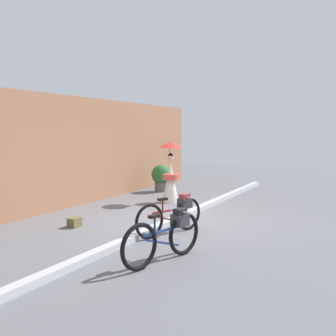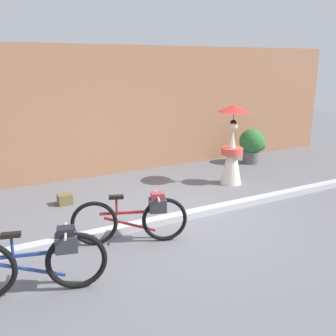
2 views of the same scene
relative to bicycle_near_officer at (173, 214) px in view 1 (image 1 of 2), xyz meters
name	(u,v)px [view 1 (image 1 of 2)]	position (x,y,z in m)	size (l,w,h in m)	color
ground_plane	(177,221)	(1.06, 0.44, -0.42)	(30.00, 30.00, 0.00)	slate
building_wall	(64,152)	(1.06, 3.97, 1.14)	(14.00, 0.40, 3.11)	#9E6B4C
sidewalk_curb	(177,218)	(1.06, 0.44, -0.36)	(14.00, 0.20, 0.12)	#B2B2B7
bicycle_near_officer	(173,214)	(0.00, 0.00, 0.00)	(1.69, 0.72, 0.80)	black
bicycle_far_side	(166,235)	(-1.58, -0.69, 0.01)	(1.75, 0.61, 0.83)	black
person_with_parasol	(170,173)	(3.17, 1.73, 0.46)	(0.74, 0.74, 1.80)	silver
potted_plant_by_door	(162,177)	(4.83, 2.95, 0.11)	(0.70, 0.69, 0.95)	#59595B
backpack_on_pavement	(75,222)	(-0.55, 2.18, -0.31)	(0.27, 0.21, 0.21)	brown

